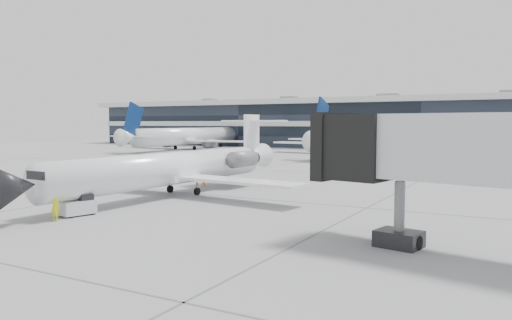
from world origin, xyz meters
The scene contains 9 objects.
ground centered at (0.00, 0.00, 0.00)m, with size 220.00×220.00×0.00m, color gray.
terminal centered at (0.00, 82.00, 5.00)m, with size 170.00×22.00×10.00m, color black.
bg_jet_left centered at (-45.00, 55.00, 0.00)m, with size 32.00×40.00×9.60m, color white, non-canonical shape.
bg_jet_center centered at (-8.00, 55.00, 0.00)m, with size 32.00×40.00×9.60m, color white, non-canonical shape.
regional_jet centered at (-4.81, -1.59, 2.21)m, with size 22.41×27.96×6.46m.
ramp_worker centered at (-4.50, -13.00, 0.84)m, with size 0.61×0.40×1.68m, color #F4FF1A.
baggage_tug centered at (-4.74, -11.11, 0.57)m, with size 1.64×2.24×1.28m.
traffic_cone centered at (-6.26, 4.42, 0.28)m, with size 0.43×0.43×0.60m.
far_tug centered at (-20.69, 26.97, 0.55)m, with size 1.75×2.20×1.23m.
Camera 1 is at (19.40, -32.30, 5.65)m, focal length 35.00 mm.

